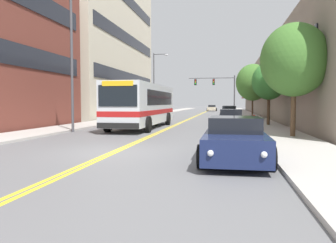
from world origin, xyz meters
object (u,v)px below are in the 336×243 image
at_px(car_navy_parked_right_foreground, 235,140).
at_px(car_dark_grey_parked_right_end, 231,118).
at_px(car_slate_blue_parked_left_near, 159,112).
at_px(car_charcoal_parked_right_mid, 228,110).
at_px(car_champagne_moving_lead, 212,108).
at_px(street_tree_right_far, 253,82).
at_px(car_silver_parked_right_far, 229,112).
at_px(city_bus, 143,104).
at_px(street_lamp_left_near, 75,51).
at_px(street_lamp_left_far, 156,79).
at_px(street_tree_right_mid, 269,81).
at_px(fire_hydrant, 254,121).
at_px(car_black_parked_left_mid, 144,114).
at_px(traffic_signal_mast, 218,87).
at_px(street_tree_right_near, 294,60).

height_order(car_navy_parked_right_foreground, car_dark_grey_parked_right_end, car_navy_parked_right_foreground).
xyz_separation_m(car_slate_blue_parked_left_near, car_charcoal_parked_right_mid, (8.70, 9.93, -0.01)).
xyz_separation_m(car_champagne_moving_lead, street_tree_right_far, (5.95, -32.38, 3.48)).
height_order(car_silver_parked_right_far, car_champagne_moving_lead, car_silver_parked_right_far).
bearing_deg(car_dark_grey_parked_right_end, city_bus, -155.57).
xyz_separation_m(car_silver_parked_right_far, street_tree_right_far, (2.56, -3.46, 3.44)).
xyz_separation_m(car_dark_grey_parked_right_end, street_tree_right_far, (2.54, 12.05, 3.48)).
relative_size(car_charcoal_parked_right_mid, street_lamp_left_near, 0.52).
xyz_separation_m(street_lamp_left_far, street_tree_right_mid, (12.29, -15.60, -1.38)).
xyz_separation_m(street_lamp_left_near, street_tree_right_mid, (12.34, 7.35, -1.50)).
relative_size(car_slate_blue_parked_left_near, car_dark_grey_parked_right_end, 1.00).
relative_size(street_lamp_left_far, street_tree_right_far, 1.36).
relative_size(car_navy_parked_right_foreground, car_champagne_moving_lead, 1.06).
bearing_deg(car_charcoal_parked_right_mid, car_navy_parked_right_foreground, -89.99).
bearing_deg(car_navy_parked_right_foreground, car_slate_blue_parked_left_near, 106.20).
bearing_deg(street_tree_right_far, fire_hydrant, -93.84).
distance_m(car_navy_parked_right_foreground, car_dark_grey_parked_right_end, 15.52).
xyz_separation_m(car_charcoal_parked_right_mid, street_tree_right_mid, (2.92, -24.16, 2.82)).
distance_m(car_dark_grey_parked_right_end, street_lamp_left_far, 18.87).
xyz_separation_m(city_bus, car_charcoal_parked_right_mid, (6.22, 27.22, -1.12)).
height_order(car_navy_parked_right_foreground, street_tree_right_mid, street_tree_right_mid).
distance_m(car_black_parked_left_mid, traffic_signal_mast, 19.03).
height_order(car_slate_blue_parked_left_near, street_lamp_left_far, street_lamp_left_far).
distance_m(car_champagne_moving_lead, street_tree_right_mid, 44.77).
height_order(car_champagne_moving_lead, street_tree_right_mid, street_tree_right_mid).
distance_m(city_bus, car_silver_parked_right_far, 19.45).
distance_m(car_black_parked_left_mid, street_tree_right_near, 19.86).
height_order(car_dark_grey_parked_right_end, street_lamp_left_near, street_lamp_left_near).
distance_m(street_tree_right_mid, street_tree_right_far, 11.88).
height_order(car_navy_parked_right_foreground, car_charcoal_parked_right_mid, car_navy_parked_right_foreground).
distance_m(street_lamp_left_near, street_tree_right_mid, 14.44).
relative_size(car_slate_blue_parked_left_near, car_black_parked_left_mid, 0.98).
bearing_deg(city_bus, car_black_parked_left_mid, 104.00).
bearing_deg(street_tree_right_near, street_tree_right_far, 91.27).
distance_m(traffic_signal_mast, street_tree_right_mid, 24.60).
bearing_deg(street_tree_right_far, car_silver_parked_right_far, 126.52).
bearing_deg(car_silver_parked_right_far, traffic_signal_mast, 100.68).
bearing_deg(car_charcoal_parked_right_mid, car_black_parked_left_mid, -116.72).
bearing_deg(street_tree_right_near, car_silver_parked_right_far, 97.15).
distance_m(car_navy_parked_right_foreground, street_tree_right_near, 8.29).
relative_size(car_navy_parked_right_foreground, traffic_signal_mast, 0.69).
bearing_deg(street_tree_right_far, street_tree_right_near, -88.73).
distance_m(street_lamp_left_near, street_lamp_left_far, 22.95).
bearing_deg(car_slate_blue_parked_left_near, street_lamp_left_far, 116.20).
bearing_deg(car_black_parked_left_mid, street_lamp_left_near, -92.87).
height_order(car_silver_parked_right_far, fire_hydrant, car_silver_parked_right_far).
relative_size(city_bus, car_navy_parked_right_foreground, 2.32).
xyz_separation_m(car_slate_blue_parked_left_near, street_lamp_left_near, (-0.72, -21.58, 4.32)).
xyz_separation_m(car_silver_parked_right_far, street_lamp_left_near, (-9.46, -22.67, 4.31)).
bearing_deg(fire_hydrant, street_lamp_left_far, 120.76).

